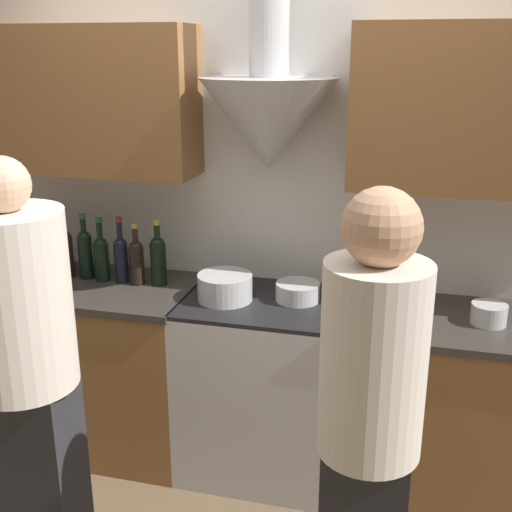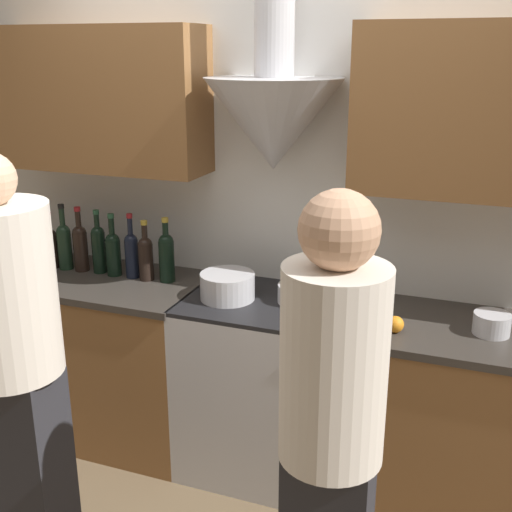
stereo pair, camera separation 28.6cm
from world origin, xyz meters
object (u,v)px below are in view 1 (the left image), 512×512
at_px(wine_bottle_7, 121,257).
at_px(orange_fruit, 398,318).
at_px(wine_bottle_2, 34,252).
at_px(wine_bottle_6, 101,256).
at_px(person_foreground_left, 26,382).
at_px(person_foreground_right, 369,435).
at_px(stove_range, 261,384).
at_px(wine_bottle_9, 158,258).
at_px(saucepan, 489,314).
at_px(wine_bottle_0, 2,248).
at_px(stock_pot, 225,287).
at_px(wine_bottle_4, 66,251).
at_px(wine_bottle_1, 19,247).
at_px(wine_bottle_8, 136,260).
at_px(mixing_bowl, 298,292).
at_px(wine_bottle_5, 85,252).
at_px(wine_bottle_3, 48,250).

height_order(wine_bottle_7, orange_fruit, wine_bottle_7).
relative_size(wine_bottle_2, wine_bottle_6, 0.93).
bearing_deg(orange_fruit, person_foreground_left, -143.61).
bearing_deg(person_foreground_right, wine_bottle_2, 148.53).
xyz_separation_m(stove_range, wine_bottle_2, (-1.23, 0.05, 0.57)).
distance_m(wine_bottle_9, saucepan, 1.57).
distance_m(saucepan, person_foreground_right, 1.13).
distance_m(stove_range, wine_bottle_0, 1.54).
height_order(wine_bottle_2, stock_pot, wine_bottle_2).
relative_size(wine_bottle_4, wine_bottle_9, 1.04).
xyz_separation_m(wine_bottle_0, wine_bottle_1, (0.10, 0.01, 0.01)).
bearing_deg(wine_bottle_7, wine_bottle_0, -179.67).
xyz_separation_m(saucepan, person_foreground_right, (-0.42, -1.05, 0.00)).
distance_m(wine_bottle_8, saucepan, 1.68).
relative_size(stove_range, saucepan, 5.96).
xyz_separation_m(wine_bottle_4, person_foreground_left, (0.48, -1.10, -0.10)).
height_order(wine_bottle_0, wine_bottle_7, wine_bottle_7).
bearing_deg(wine_bottle_1, mixing_bowl, -1.09).
bearing_deg(wine_bottle_5, wine_bottle_6, -6.84).
bearing_deg(stove_range, person_foreground_right, -60.98).
bearing_deg(wine_bottle_1, person_foreground_right, -30.54).
relative_size(wine_bottle_1, wine_bottle_2, 1.10).
bearing_deg(wine_bottle_7, wine_bottle_6, -178.41).
relative_size(wine_bottle_9, mixing_bowl, 1.60).
height_order(wine_bottle_0, wine_bottle_5, wine_bottle_5).
xyz_separation_m(wine_bottle_0, mixing_bowl, (1.60, -0.02, -0.08)).
height_order(wine_bottle_1, mixing_bowl, wine_bottle_1).
distance_m(wine_bottle_2, wine_bottle_3, 0.08).
bearing_deg(stove_range, wine_bottle_2, 177.79).
bearing_deg(wine_bottle_9, wine_bottle_4, -178.61).
height_order(wine_bottle_7, wine_bottle_8, wine_bottle_7).
distance_m(stove_range, saucepan, 1.13).
height_order(wine_bottle_6, wine_bottle_9, wine_bottle_9).
bearing_deg(mixing_bowl, orange_fruit, -21.22).
distance_m(wine_bottle_8, orange_fruit, 1.32).
height_order(saucepan, person_foreground_left, person_foreground_left).
distance_m(stock_pot, person_foreground_left, 1.08).
bearing_deg(wine_bottle_5, wine_bottle_4, -174.52).
distance_m(wine_bottle_2, wine_bottle_8, 0.57).
relative_size(wine_bottle_3, saucepan, 2.33).
relative_size(wine_bottle_4, person_foreground_left, 0.20).
height_order(stove_range, saucepan, saucepan).
distance_m(wine_bottle_3, wine_bottle_6, 0.30).
relative_size(wine_bottle_6, saucepan, 2.17).
height_order(wine_bottle_2, saucepan, wine_bottle_2).
distance_m(stove_range, wine_bottle_1, 1.46).
height_order(wine_bottle_7, person_foreground_right, person_foreground_right).
bearing_deg(wine_bottle_3, mixing_bowl, -0.82).
bearing_deg(stock_pot, person_foreground_left, -112.19).
xyz_separation_m(wine_bottle_6, saucepan, (1.87, -0.08, -0.08)).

